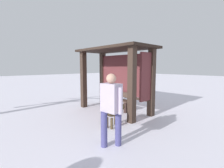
# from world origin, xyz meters

# --- Properties ---
(ground_plane) EXTENTS (60.00, 60.00, 0.00)m
(ground_plane) POSITION_xyz_m (0.00, 0.00, 0.00)
(ground_plane) COLOR white
(bus_shelter) EXTENTS (3.13, 1.52, 2.42)m
(bus_shelter) POSITION_xyz_m (0.08, 0.15, 1.65)
(bus_shelter) COLOR #36271F
(bus_shelter) RESTS_ON ground
(bench_left_inside) EXTENTS (1.18, 0.35, 0.72)m
(bench_left_inside) POSITION_xyz_m (0.00, 0.25, 0.34)
(bench_left_inside) COLOR #49362D
(bench_left_inside) RESTS_ON ground
(person_walking) EXTENTS (0.61, 0.42, 1.58)m
(person_walking) POSITION_xyz_m (2.00, -2.00, 0.92)
(person_walking) COLOR #B6A8BE
(person_walking) RESTS_ON ground
(dog) EXTENTS (0.35, 0.93, 0.62)m
(dog) POSITION_xyz_m (1.18, -1.11, 0.44)
(dog) COLOR #4A3B26
(dog) RESTS_ON ground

